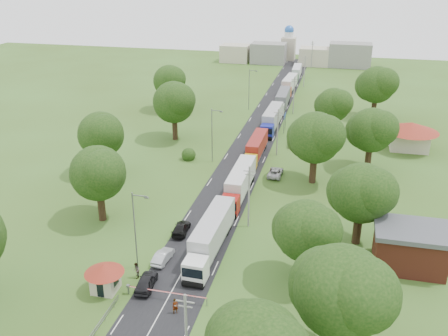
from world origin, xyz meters
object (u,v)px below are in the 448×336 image
(car_lane_mid, at_px, (163,256))
(pedestrian_near, at_px, (175,307))
(boom_barrier, at_px, (155,291))
(car_lane_front, at_px, (146,282))
(guard_booth, at_px, (105,274))
(info_sign, at_px, (285,118))
(truck_0, at_px, (211,236))

(car_lane_mid, distance_m, pedestrian_near, 10.04)
(boom_barrier, height_order, car_lane_front, car_lane_front)
(guard_booth, bearing_deg, car_lane_mid, 59.04)
(boom_barrier, distance_m, car_lane_front, 2.23)
(boom_barrier, bearing_deg, car_lane_front, 137.60)
(car_lane_front, height_order, pedestrian_near, pedestrian_near)
(boom_barrier, height_order, info_sign, info_sign)
(info_sign, xyz_separation_m, pedestrian_near, (-3.59, -61.92, -2.13))
(info_sign, relative_size, car_lane_front, 0.90)
(boom_barrier, height_order, pedestrian_near, pedestrian_near)
(truck_0, xyz_separation_m, car_lane_mid, (-5.12, -3.50, -1.61))
(info_sign, bearing_deg, boom_barrier, -96.24)
(info_sign, height_order, pedestrian_near, info_sign)
(boom_barrier, relative_size, pedestrian_near, 5.30)
(boom_barrier, xyz_separation_m, guard_booth, (-5.84, -0.00, 1.27))
(boom_barrier, xyz_separation_m, info_sign, (6.56, 60.00, 2.11))
(boom_barrier, bearing_deg, truck_0, 71.69)
(truck_0, height_order, car_lane_mid, truck_0)
(car_lane_front, bearing_deg, info_sign, -103.91)
(guard_booth, bearing_deg, truck_0, 48.43)
(pedestrian_near, bearing_deg, guard_booth, 135.75)
(truck_0, relative_size, car_lane_front, 3.40)
(boom_barrier, distance_m, car_lane_mid, 7.19)
(car_lane_front, relative_size, car_lane_mid, 1.11)
(pedestrian_near, bearing_deg, car_lane_mid, 85.37)
(info_sign, bearing_deg, car_lane_mid, -98.79)
(car_lane_mid, height_order, pedestrian_near, pedestrian_near)
(car_lane_mid, bearing_deg, pedestrian_near, 121.95)
(car_lane_front, xyz_separation_m, car_lane_mid, (0.00, 5.50, -0.10))
(boom_barrier, bearing_deg, info_sign, 83.76)
(guard_booth, relative_size, info_sign, 1.07)
(car_lane_front, bearing_deg, pedestrian_near, 137.55)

